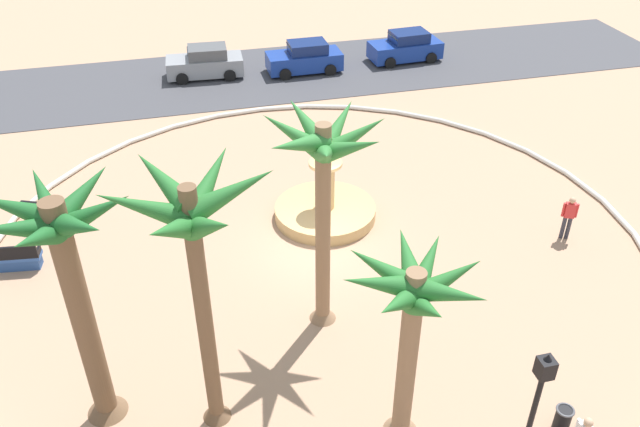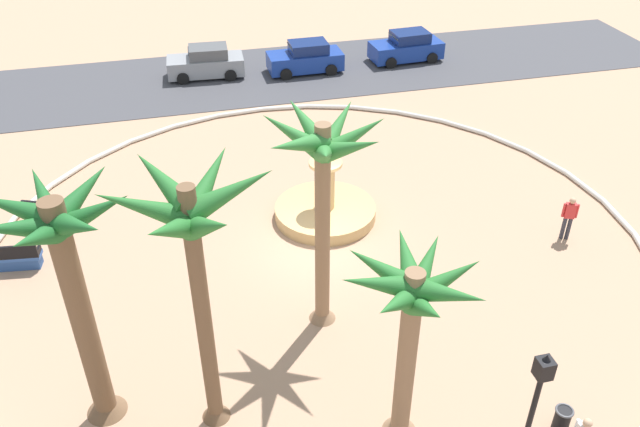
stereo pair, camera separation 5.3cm
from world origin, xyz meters
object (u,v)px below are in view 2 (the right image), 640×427
Objects in this scene: palm_tree_near_fountain at (323,171)px; bench_west at (17,259)px; palm_tree_by_curb at (193,241)px; palm_tree_far_side at (67,267)px; bench_east at (49,215)px; person_cyclist_photo at (569,216)px; palm_tree_mid_plaza at (411,309)px; parked_car_second at (306,58)px; parked_car_third at (407,47)px; lamppost at (531,417)px; fountain at (325,210)px; trash_bin at (562,419)px; parked_car_leftmost at (206,63)px.

bench_west is at bearing 152.44° from palm_tree_near_fountain.
palm_tree_by_curb reaches higher than palm_tree_far_side.
person_cyclist_photo is (17.65, -5.41, 0.59)m from bench_east.
palm_tree_mid_plaza reaches higher than parked_car_second.
parked_car_third is at bearing 37.50° from bench_west.
palm_tree_mid_plaza is 3.28m from lamppost.
palm_tree_near_fountain is 4.60m from palm_tree_mid_plaza.
fountain is 0.84× the size of lamppost.
palm_tree_near_fountain is (-1.42, -5.20, 4.81)m from fountain.
parked_car_leftmost is (-6.16, 25.06, 0.39)m from trash_bin.
fountain is 5.08× the size of trash_bin.
palm_tree_far_side is 1.67× the size of parked_car_second.
parked_car_second reaches higher than bench_west.
palm_tree_far_side is 1.64× the size of parked_car_leftmost.
palm_tree_far_side is at bearing -165.88° from person_cyclist_photo.
parked_car_second is (1.12, 25.68, -1.80)m from lamppost.
fountain is at bearing 157.04° from person_cyclist_photo.
parked_car_third is (8.93, 23.73, -3.28)m from palm_tree_mid_plaza.
palm_tree_near_fountain reaches higher than bench_west.
bench_west is at bearing -117.54° from parked_car_leftmost.
lamppost is 1.08× the size of parked_car_third.
bench_east is at bearing -136.15° from parked_car_second.
palm_tree_far_side is (-7.67, -7.22, 4.42)m from fountain.
palm_tree_near_fountain is 6.57m from palm_tree_far_side.
parked_car_leftmost is at bearing 101.01° from fountain.
parked_car_second is (3.04, 23.47, -3.28)m from palm_tree_mid_plaza.
bench_west is at bearing 126.63° from palm_tree_by_curb.
bench_east is 0.41× the size of parked_car_third.
palm_tree_by_curb is 1.34× the size of palm_tree_mid_plaza.
fountain reaches higher than person_cyclist_photo.
lamppost is (2.78, -6.59, -2.56)m from palm_tree_near_fountain.
parked_car_leftmost is (-2.26, 24.10, -3.28)m from palm_tree_mid_plaza.
parked_car_leftmost is at bearing 103.82° from trash_bin.
bench_east is 0.41× the size of parked_car_leftmost.
parked_car_leftmost is at bearing 178.13° from parked_car_third.
palm_tree_mid_plaza is at bearing -42.44° from bench_west.
palm_tree_mid_plaza is at bearing -78.95° from palm_tree_near_fountain.
trash_bin is at bearing -72.43° from fountain.
fountain is 12.08m from lamppost.
palm_tree_near_fountain is 1.64× the size of parked_car_third.
bench_west is 19.38m from parked_car_second.
palm_tree_near_fountain is at bearing 131.72° from trash_bin.
parked_car_third is at bearing 69.38° from palm_tree_mid_plaza.
palm_tree_mid_plaza is 10.94m from person_cyclist_photo.
palm_tree_far_side is at bearing -162.10° from palm_tree_near_fountain.
palm_tree_far_side is at bearing -136.74° from fountain.
palm_tree_near_fountain is at bearing 17.90° from palm_tree_far_side.
parked_car_second is at bearing -177.49° from parked_car_third.
palm_tree_by_curb is at bearing 163.08° from trash_bin.
bench_east is 1.00× the size of person_cyclist_photo.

